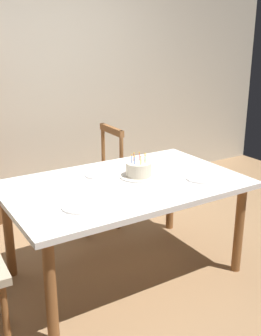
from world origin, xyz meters
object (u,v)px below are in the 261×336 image
at_px(dining_table, 125,193).
at_px(plate_far_side, 99,174).
at_px(plate_near_celebrant, 79,207).
at_px(plate_near_guest, 201,178).
at_px(birthday_cake, 139,170).
at_px(chair_spindle_back, 96,180).

distance_m(dining_table, plate_far_side, 0.27).
xyz_separation_m(dining_table, plate_near_celebrant, (-0.47, -0.24, 0.09)).
distance_m(dining_table, plate_near_guest, 0.57).
relative_size(plate_near_celebrant, plate_near_guest, 1.00).
bearing_deg(dining_table, plate_near_guest, -24.96).
xyz_separation_m(birthday_cake, plate_near_guest, (0.37, -0.28, -0.05)).
xyz_separation_m(plate_far_side, chair_spindle_back, (0.29, 0.61, -0.29)).
relative_size(plate_near_guest, chair_spindle_back, 0.23).
bearing_deg(chair_spindle_back, dining_table, -103.22).
distance_m(plate_near_guest, chair_spindle_back, 1.17).
bearing_deg(birthday_cake, dining_table, -164.47).
height_order(birthday_cake, plate_near_celebrant, birthday_cake).
height_order(dining_table, plate_near_celebrant, plate_near_celebrant).
bearing_deg(plate_near_guest, plate_far_side, 141.41).
bearing_deg(plate_near_celebrant, chair_spindle_back, 58.40).
distance_m(birthday_cake, chair_spindle_back, 0.88).
bearing_deg(plate_far_side, plate_near_guest, -38.59).
bearing_deg(birthday_cake, chair_spindle_back, 86.25).
bearing_deg(chair_spindle_back, plate_near_celebrant, -121.60).
bearing_deg(chair_spindle_back, plate_near_guest, -73.96).
distance_m(birthday_cake, plate_far_side, 0.31).
height_order(dining_table, birthday_cake, birthday_cake).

